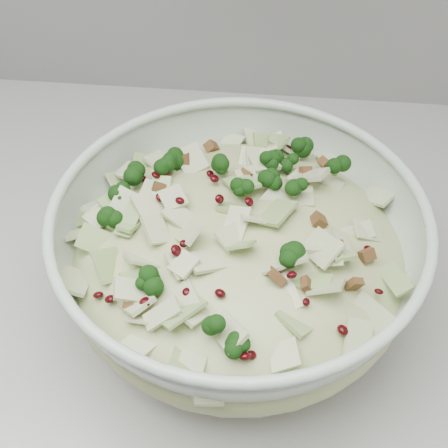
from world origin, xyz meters
name	(u,v)px	position (x,y,z in m)	size (l,w,h in m)	color
mixing_bowl	(238,258)	(0.60, 1.60, 0.97)	(0.43, 0.43, 0.14)	#B6C9B7
salad	(239,243)	(0.60, 1.60, 0.99)	(0.44, 0.44, 0.14)	tan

